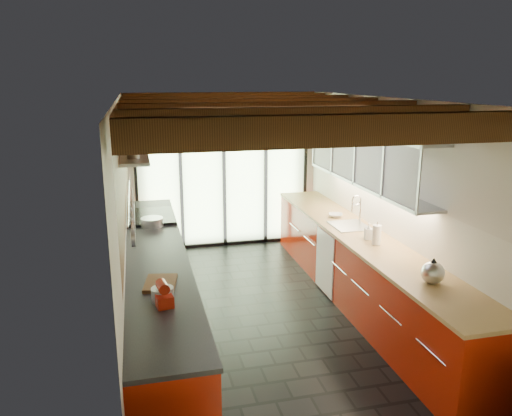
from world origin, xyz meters
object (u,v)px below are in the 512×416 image
object	(u,v)px
kettle	(433,271)
paper_towel	(377,235)
bowl	(336,215)
soap_bottle	(369,231)
stand_mixer	(163,295)

from	to	relation	value
kettle	paper_towel	distance (m)	1.16
bowl	soap_bottle	bearing A→B (deg)	-90.00
stand_mixer	soap_bottle	bearing A→B (deg)	25.87
kettle	soap_bottle	distance (m)	1.37
kettle	bowl	world-z (taller)	kettle
paper_towel	bowl	bearing A→B (deg)	90.00
soap_bottle	bowl	distance (m)	1.04
kettle	stand_mixer	bearing A→B (deg)	176.92
stand_mixer	bowl	bearing A→B (deg)	41.75
soap_bottle	kettle	bearing A→B (deg)	-90.00
stand_mixer	paper_towel	world-z (taller)	paper_towel
kettle	paper_towel	world-z (taller)	paper_towel
bowl	stand_mixer	bearing A→B (deg)	-138.25
stand_mixer	kettle	bearing A→B (deg)	-3.08
paper_towel	bowl	distance (m)	1.25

